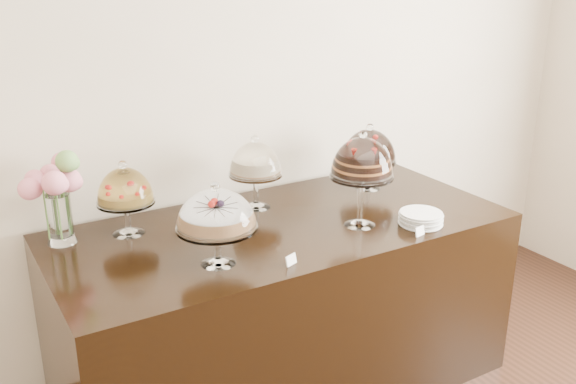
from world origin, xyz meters
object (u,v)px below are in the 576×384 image
display_counter (283,306)px  cake_stand_dark_choco (369,149)px  cake_stand_choco_layer (362,161)px  cake_stand_sugar_sponge (216,213)px  cake_stand_fruit_tart (125,190)px  cake_stand_cheesecake (255,162)px  plate_stack (421,218)px  flower_vase (56,189)px

display_counter → cake_stand_dark_choco: size_ratio=5.99×
cake_stand_choco_layer → display_counter: bearing=148.3°
display_counter → cake_stand_sugar_sponge: 0.84m
cake_stand_fruit_tart → cake_stand_dark_choco: bearing=-2.4°
cake_stand_cheesecake → plate_stack: 0.86m
cake_stand_choco_layer → cake_stand_cheesecake: (-0.32, 0.46, -0.08)m
cake_stand_choco_layer → cake_stand_dark_choco: cake_stand_choco_layer is taller
cake_stand_sugar_sponge → flower_vase: flower_vase is taller
display_counter → flower_vase: flower_vase is taller
cake_stand_sugar_sponge → plate_stack: (1.01, -0.11, -0.20)m
cake_stand_choco_layer → cake_stand_dark_choco: bearing=48.7°
cake_stand_sugar_sponge → cake_stand_fruit_tart: (-0.23, 0.50, -0.01)m
cake_stand_sugar_sponge → cake_stand_choco_layer: (0.76, 0.03, 0.09)m
cake_stand_choco_layer → plate_stack: (0.25, -0.15, -0.29)m
cake_stand_choco_layer → cake_stand_fruit_tart: (-0.98, 0.46, -0.10)m
cake_stand_dark_choco → plate_stack: 0.60m
flower_vase → cake_stand_dark_choco: bearing=-3.2°
cake_stand_dark_choco → cake_stand_fruit_tart: bearing=177.6°
cake_stand_choco_layer → flower_vase: size_ratio=1.07×
display_counter → plate_stack: (0.57, -0.34, 0.48)m
cake_stand_sugar_sponge → cake_stand_choco_layer: 0.77m
cake_stand_sugar_sponge → cake_stand_fruit_tart: bearing=114.3°
plate_stack → display_counter: bearing=149.1°
display_counter → cake_stand_dark_choco: (0.67, 0.21, 0.68)m
flower_vase → plate_stack: size_ratio=2.11×
cake_stand_fruit_tart → plate_stack: bearing=-26.2°
cake_stand_fruit_tart → flower_vase: bearing=173.0°
cake_stand_choco_layer → flower_vase: cake_stand_choco_layer is taller
cake_stand_fruit_tart → plate_stack: (1.24, -0.61, -0.18)m
cake_stand_fruit_tart → cake_stand_choco_layer: bearing=-25.3°
cake_stand_dark_choco → cake_stand_choco_layer: bearing=-131.3°
display_counter → cake_stand_fruit_tart: cake_stand_fruit_tart is taller
cake_stand_choco_layer → plate_stack: bearing=-29.8°
flower_vase → plate_stack: 1.68m
cake_stand_sugar_sponge → plate_stack: bearing=-6.2°
plate_stack → cake_stand_choco_layer: bearing=150.2°
cake_stand_sugar_sponge → plate_stack: 1.04m
display_counter → cake_stand_dark_choco: bearing=17.7°
cake_stand_cheesecake → cake_stand_choco_layer: bearing=-55.7°
cake_stand_choco_layer → cake_stand_dark_choco: 0.55m
cake_stand_sugar_sponge → display_counter: bearing=27.2°
cake_stand_sugar_sponge → flower_vase: bearing=133.9°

